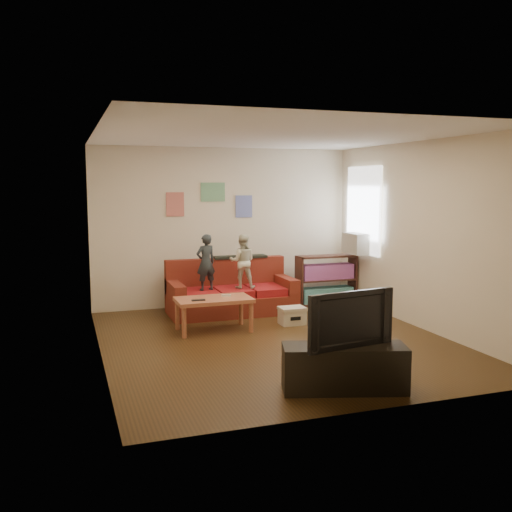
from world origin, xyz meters
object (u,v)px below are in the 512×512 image
object	(u,v)px
bookshelf	(326,282)
child_b	(242,261)
sofa	(231,294)
tv_stand	(344,368)
coffee_table	(214,303)
child_a	(206,262)
file_box	(292,316)
television	(345,318)

from	to	relation	value
bookshelf	child_b	bearing A→B (deg)	-169.56
sofa	tv_stand	distance (m)	3.78
child_b	coffee_table	world-z (taller)	child_b
child_a	child_b	distance (m)	0.60
coffee_table	bookshelf	distance (m)	2.63
child_a	tv_stand	size ratio (longest dim) A/B	0.71
sofa	tv_stand	size ratio (longest dim) A/B	1.63
child_a	bookshelf	world-z (taller)	child_a
child_a	bookshelf	distance (m)	2.30
file_box	tv_stand	size ratio (longest dim) A/B	0.31
tv_stand	television	size ratio (longest dim) A/B	1.25
child_b	sofa	bearing A→B (deg)	-31.00
coffee_table	file_box	distance (m)	1.24
sofa	child_a	world-z (taller)	child_a
sofa	file_box	world-z (taller)	sofa
sofa	coffee_table	xyz separation A→B (m)	(-0.56, -1.06, 0.11)
sofa	television	world-z (taller)	television
coffee_table	tv_stand	xyz separation A→B (m)	(0.66, -2.71, -0.18)
sofa	file_box	xyz separation A→B (m)	(0.65, -1.06, -0.17)
child_a	child_b	world-z (taller)	child_a
child_a	coffee_table	world-z (taller)	child_a
child_a	television	distance (m)	3.65
child_a	bookshelf	bearing A→B (deg)	173.11
bookshelf	television	xyz separation A→B (m)	(-1.68, -3.91, 0.37)
tv_stand	file_box	bearing A→B (deg)	95.54
child_b	coffee_table	distance (m)	1.23
coffee_table	television	xyz separation A→B (m)	(0.66, -2.71, 0.34)
sofa	tv_stand	bearing A→B (deg)	-88.51
child_a	tv_stand	world-z (taller)	child_a
child_a	coffee_table	bearing A→B (deg)	68.51
bookshelf	file_box	distance (m)	1.66
television	coffee_table	bearing A→B (deg)	94.53
sofa	child_a	size ratio (longest dim) A/B	2.28
file_box	child_a	bearing A→B (deg)	141.02
child_b	child_a	bearing A→B (deg)	17.84
sofa	coffee_table	bearing A→B (deg)	-117.78
child_b	tv_stand	size ratio (longest dim) A/B	0.70
file_box	bookshelf	bearing A→B (deg)	46.39
coffee_table	bookshelf	bearing A→B (deg)	27.07
coffee_table	file_box	bearing A→B (deg)	0.32
sofa	child_b	distance (m)	0.60
coffee_table	child_b	bearing A→B (deg)	51.63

